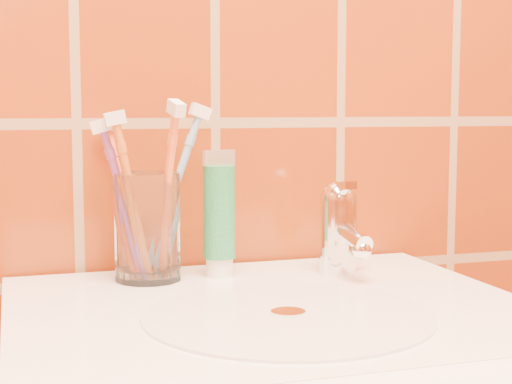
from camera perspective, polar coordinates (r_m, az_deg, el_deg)
name	(u,v)px	position (r m, az deg, el deg)	size (l,w,h in m)	color
glass_tumbler	(148,227)	(0.97, -7.86, -2.52)	(0.08, 0.08, 0.13)	white
toothpaste_tube	(219,217)	(0.99, -2.68, -1.86)	(0.04, 0.04, 0.16)	white
faucet	(339,224)	(1.01, 6.09, -2.33)	(0.05, 0.11, 0.12)	white
toothbrush_0	(133,199)	(0.95, -8.95, -0.50)	(0.06, 0.02, 0.21)	#C96723
toothbrush_1	(166,194)	(0.94, -6.54, -0.18)	(0.04, 0.08, 0.23)	orange
toothbrush_2	(173,192)	(0.99, -6.03, -0.01)	(0.10, 0.03, 0.22)	#7AA7D9
toothbrush_3	(124,200)	(0.99, -9.55, -0.59)	(0.05, 0.08, 0.20)	#E35A28
toothbrush_4	(125,202)	(0.96, -9.51, -0.74)	(0.07, 0.04, 0.20)	#854390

